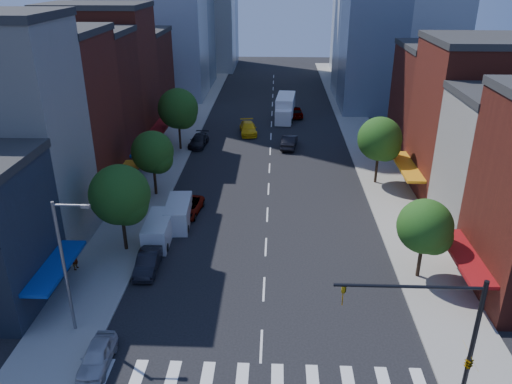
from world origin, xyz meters
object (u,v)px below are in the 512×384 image
at_px(cargo_van_far, 178,214).
at_px(pedestrian_near, 75,259).
at_px(parked_car_second, 148,262).
at_px(traffic_car_far, 296,112).
at_px(pedestrian_far, 132,215).
at_px(parked_car_front, 97,356).
at_px(parked_car_rear, 199,141).
at_px(box_truck, 285,108).
at_px(parked_car_third, 188,207).
at_px(traffic_car_oncoming, 289,141).
at_px(taxi, 248,128).
at_px(cargo_van_near, 158,231).

xyz_separation_m(cargo_van_far, pedestrian_near, (-6.52, -7.83, -0.02)).
bearing_deg(pedestrian_near, parked_car_second, -81.42).
relative_size(traffic_car_far, pedestrian_far, 2.90).
bearing_deg(cargo_van_far, pedestrian_far, 179.58).
relative_size(parked_car_front, pedestrian_near, 2.18).
height_order(parked_car_rear, cargo_van_far, cargo_van_far).
distance_m(parked_car_second, box_truck, 44.23).
xyz_separation_m(parked_car_second, box_truck, (11.00, 42.83, 0.92)).
bearing_deg(parked_car_second, traffic_car_far, 72.24).
xyz_separation_m(parked_car_third, parked_car_rear, (-1.89, 19.71, 0.06)).
bearing_deg(parked_car_front, traffic_car_oncoming, 72.16).
bearing_deg(pedestrian_near, cargo_van_far, -34.13).
xyz_separation_m(parked_car_front, taxi, (6.29, 45.11, 0.11)).
bearing_deg(box_truck, parked_car_third, -101.31).
xyz_separation_m(parked_car_third, cargo_van_far, (-0.48, -2.23, 0.42)).
relative_size(parked_car_second, cargo_van_far, 0.84).
xyz_separation_m(parked_car_rear, cargo_van_far, (1.41, -21.94, 0.36)).
bearing_deg(traffic_car_far, pedestrian_far, 60.84).
bearing_deg(cargo_van_near, pedestrian_near, -141.40).
bearing_deg(cargo_van_near, traffic_car_oncoming, 63.43).
distance_m(parked_car_front, traffic_car_far, 55.79).
xyz_separation_m(parked_car_front, pedestrian_far, (-2.70, 17.46, 0.31)).
bearing_deg(traffic_car_oncoming, parked_car_rear, 6.84).
relative_size(cargo_van_near, cargo_van_far, 0.97).
distance_m(parked_car_second, parked_car_rear, 29.49).
bearing_deg(parked_car_second, cargo_van_far, 80.93).
bearing_deg(traffic_car_oncoming, cargo_van_far, 72.05).
xyz_separation_m(parked_car_second, traffic_car_oncoming, (11.40, 29.32, 0.10)).
bearing_deg(cargo_van_near, cargo_van_far, 69.26).
xyz_separation_m(pedestrian_near, pedestrian_far, (2.30, 7.60, -0.07)).
distance_m(parked_car_third, box_truck, 34.43).
relative_size(parked_car_front, cargo_van_near, 0.78).
xyz_separation_m(box_truck, pedestrian_far, (-14.24, -35.51, -0.66)).
bearing_deg(parked_car_third, parked_car_rear, 102.44).
bearing_deg(traffic_car_far, cargo_van_near, 66.41).
bearing_deg(box_truck, traffic_car_oncoming, -83.52).
distance_m(parked_car_third, pedestrian_near, 12.26).
relative_size(cargo_van_far, traffic_car_far, 1.08).
xyz_separation_m(taxi, pedestrian_far, (-8.99, -27.65, 0.20)).
distance_m(cargo_van_far, traffic_car_far, 38.35).
bearing_deg(pedestrian_far, parked_car_front, 42.01).
distance_m(parked_car_front, pedestrian_far, 17.67).
height_order(cargo_van_near, traffic_car_far, cargo_van_near).
relative_size(parked_car_rear, traffic_car_oncoming, 0.99).
relative_size(parked_car_third, parked_car_rear, 0.96).
relative_size(box_truck, pedestrian_near, 4.88).
bearing_deg(parked_car_front, parked_car_third, 83.26).
distance_m(cargo_van_near, pedestrian_near, 7.10).
bearing_deg(parked_car_front, cargo_van_near, 87.38).
bearing_deg(pedestrian_far, cargo_van_near, 79.26).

